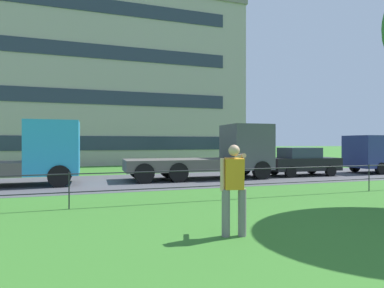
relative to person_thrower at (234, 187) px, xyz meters
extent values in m
cube|color=#4C4C51|center=(2.15, 9.67, -0.95)|extent=(80.00, 6.74, 0.01)
cylinder|color=#232328|center=(-3.12, 3.79, -0.46)|extent=(0.04, 0.04, 1.00)
cylinder|color=#232328|center=(2.15, 3.79, -0.46)|extent=(0.04, 0.04, 1.00)
cylinder|color=#232328|center=(7.43, 3.79, -0.46)|extent=(0.04, 0.04, 1.00)
cylinder|color=#232328|center=(2.15, 3.79, -0.51)|extent=(31.66, 0.03, 0.03)
cylinder|color=#232328|center=(2.15, 3.79, -0.01)|extent=(31.66, 0.03, 0.03)
cylinder|color=slate|center=(-0.16, 0.02, -0.50)|extent=(0.16, 0.16, 0.91)
cylinder|color=slate|center=(0.15, -0.05, -0.50)|extent=(0.16, 0.16, 0.91)
cube|color=orange|center=(0.00, -0.01, 0.25)|extent=(0.41, 0.34, 0.61)
sphere|color=tan|center=(0.00, -0.01, 0.70)|extent=(0.22, 0.22, 0.22)
cylinder|color=tan|center=(0.26, 0.24, 0.57)|extent=(0.23, 0.63, 0.14)
cylinder|color=tan|center=(-0.22, 0.04, 0.24)|extent=(0.09, 0.09, 0.62)
cube|color=#2D99D1|center=(-3.96, 9.63, 0.64)|extent=(2.14, 2.33, 2.30)
cube|color=#283342|center=(-3.06, 9.61, 0.99)|extent=(0.15, 1.84, 0.87)
cylinder|color=black|center=(-3.62, 10.68, -0.51)|extent=(0.90, 0.31, 0.90)
cylinder|color=black|center=(-3.66, 8.56, -0.51)|extent=(0.90, 0.31, 0.90)
cube|color=#4C4C51|center=(5.32, 9.54, 0.64)|extent=(2.18, 2.37, 2.30)
cube|color=#283342|center=(6.21, 9.51, 0.99)|extent=(0.18, 1.84, 0.87)
cube|color=#56514C|center=(1.67, 9.66, -0.23)|extent=(5.28, 2.48, 0.56)
cylinder|color=black|center=(5.67, 10.58, -0.51)|extent=(0.91, 0.33, 0.90)
cylinder|color=black|center=(5.60, 8.47, -0.51)|extent=(0.91, 0.33, 0.90)
cylinder|color=black|center=(1.45, 10.73, -0.51)|extent=(0.91, 0.33, 0.90)
cylinder|color=black|center=(1.38, 8.61, -0.51)|extent=(0.91, 0.33, 0.90)
cylinder|color=black|center=(-0.11, 10.78, -0.51)|extent=(0.91, 0.33, 0.90)
cylinder|color=black|center=(-0.18, 8.67, -0.51)|extent=(0.91, 0.33, 0.90)
cube|color=black|center=(8.69, 9.43, -0.32)|extent=(4.06, 1.84, 0.68)
cube|color=#2D3847|center=(8.54, 9.44, 0.30)|extent=(1.95, 1.59, 0.56)
cylinder|color=black|center=(9.95, 10.20, -0.66)|extent=(0.61, 0.22, 0.60)
cylinder|color=black|center=(9.90, 8.58, -0.66)|extent=(0.61, 0.22, 0.60)
cylinder|color=black|center=(7.48, 10.28, -0.66)|extent=(0.61, 0.22, 0.60)
cylinder|color=black|center=(7.42, 8.67, -0.66)|extent=(0.61, 0.22, 0.60)
cylinder|color=black|center=(13.32, 10.36, -0.62)|extent=(0.68, 0.25, 0.68)
cylinder|color=black|center=(13.34, 8.50, -0.62)|extent=(0.68, 0.25, 0.68)
cube|color=#ADA393|center=(-3.11, 26.93, 6.16)|extent=(28.58, 12.61, 14.24)
cube|color=gray|center=(-3.11, 26.93, 13.48)|extent=(28.82, 12.85, 0.40)
cube|color=#283342|center=(-3.11, 20.60, 0.82)|extent=(24.01, 0.06, 1.10)
cube|color=#283342|center=(-3.11, 20.60, 4.38)|extent=(24.01, 0.06, 1.10)
cube|color=#283342|center=(-3.11, 20.60, 7.94)|extent=(24.01, 0.06, 1.10)
cube|color=#283342|center=(-3.11, 20.60, 11.50)|extent=(24.01, 0.06, 1.10)
camera|label=1|loc=(-2.78, -5.74, 0.85)|focal=30.66mm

